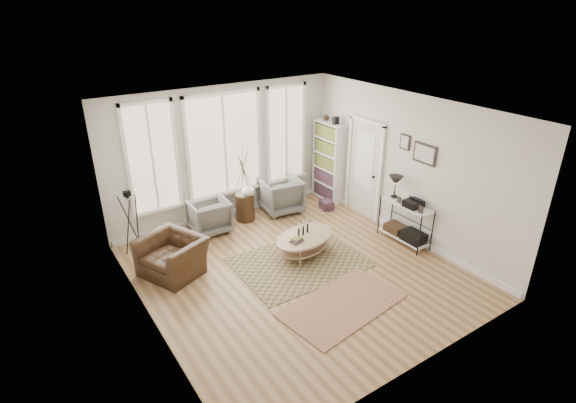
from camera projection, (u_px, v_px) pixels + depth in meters
room at (298, 198)px, 7.51m from camera, size 5.50×5.54×2.90m
bay_window at (225, 147)px, 9.46m from camera, size 4.14×0.12×2.24m
door at (364, 167)px, 9.77m from camera, size 0.09×1.06×2.22m
bookcase at (329, 161)px, 10.59m from camera, size 0.31×0.85×2.06m
low_shelf at (405, 219)px, 8.84m from camera, size 0.38×1.08×1.30m
wall_art at (419, 151)px, 8.39m from camera, size 0.04×0.88×0.44m
rug_main at (299, 262)px, 8.34m from camera, size 2.33×1.76×0.01m
rug_runner at (342, 305)px, 7.18m from camera, size 2.12×1.37×0.01m
coffee_table at (304, 240)px, 8.45m from camera, size 1.45×1.10×0.60m
armchair_left at (209, 216)px, 9.31m from camera, size 0.81×0.83×0.72m
armchair_right at (281, 195)px, 10.19m from camera, size 0.95×0.97×0.79m
side_table at (244, 185)px, 9.60m from camera, size 0.41×0.41×1.73m
vase at (248, 189)px, 9.57m from camera, size 0.31×0.31×0.27m
accent_chair at (172, 256)px, 7.91m from camera, size 1.33×1.26×0.68m
tripod_camera at (132, 226)px, 8.38m from camera, size 0.46×0.46×1.31m
book_stack_near at (326, 205)px, 10.41m from camera, size 0.30×0.35×0.20m
book_stack_far at (328, 207)px, 10.37m from camera, size 0.22×0.26×0.15m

